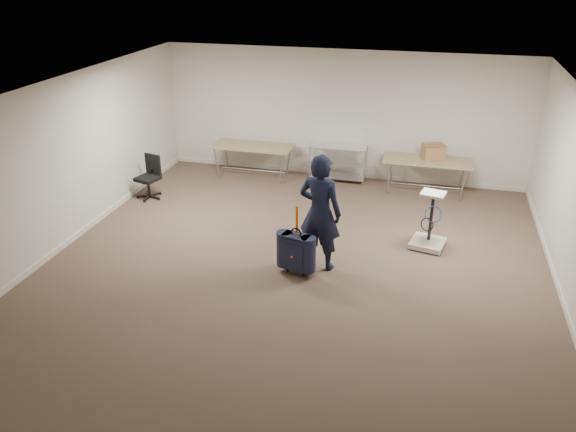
# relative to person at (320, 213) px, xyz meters

# --- Properties ---
(ground) EXTENTS (9.00, 9.00, 0.00)m
(ground) POSITION_rel_person_xyz_m (-0.37, -0.35, -0.95)
(ground) COLOR #443729
(ground) RESTS_ON ground
(room_shell) EXTENTS (8.00, 9.00, 9.00)m
(room_shell) POSITION_rel_person_xyz_m (-0.37, 1.04, -0.90)
(room_shell) COLOR beige
(room_shell) RESTS_ON ground
(folding_table_left) EXTENTS (1.80, 0.75, 0.73)m
(folding_table_left) POSITION_rel_person_xyz_m (-2.27, 3.60, -0.27)
(folding_table_left) COLOR #8C7A56
(folding_table_left) RESTS_ON ground
(folding_table_right) EXTENTS (1.80, 0.75, 0.73)m
(folding_table_right) POSITION_rel_person_xyz_m (1.53, 3.60, -0.27)
(folding_table_right) COLOR #8C7A56
(folding_table_right) RESTS_ON ground
(wire_shelf) EXTENTS (1.22, 0.47, 0.80)m
(wire_shelf) POSITION_rel_person_xyz_m (-0.37, 3.85, -0.51)
(wire_shelf) COLOR silver
(wire_shelf) RESTS_ON ground
(person) EXTENTS (0.77, 0.58, 1.90)m
(person) POSITION_rel_person_xyz_m (0.00, 0.00, 0.00)
(person) COLOR black
(person) RESTS_ON ground
(suitcase) EXTENTS (0.46, 0.33, 1.15)m
(suitcase) POSITION_rel_person_xyz_m (-0.30, -0.33, -0.56)
(suitcase) COLOR black
(suitcase) RESTS_ON ground
(office_chair) EXTENTS (0.54, 0.54, 0.89)m
(office_chair) POSITION_rel_person_xyz_m (-3.96, 1.91, -0.68)
(office_chair) COLOR black
(office_chair) RESTS_ON ground
(equipment_cart) EXTENTS (0.65, 0.65, 1.01)m
(equipment_cart) POSITION_rel_person_xyz_m (1.68, 1.12, -0.69)
(equipment_cart) COLOR #ECE5CB
(equipment_cart) RESTS_ON ground
(cardboard_box) EXTENTS (0.52, 0.46, 0.32)m
(cardboard_box) POSITION_rel_person_xyz_m (1.63, 3.65, -0.06)
(cardboard_box) COLOR #986947
(cardboard_box) RESTS_ON folding_table_right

